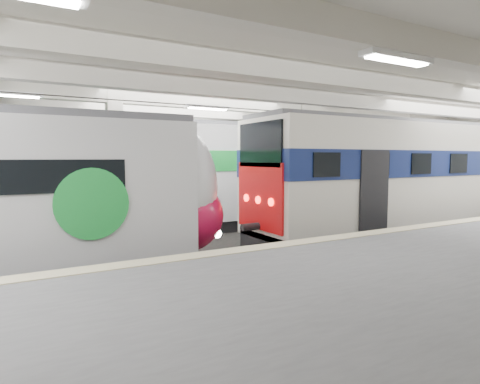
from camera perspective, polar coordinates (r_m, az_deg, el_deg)
station_hall at (r=11.02m, az=3.70°, el=5.24°), size 36.00×24.00×5.75m
older_rer at (r=17.74m, az=22.31°, el=2.11°), size 14.14×3.12×4.63m
far_train at (r=16.76m, az=-18.89°, el=2.11°), size 15.05×3.73×4.73m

